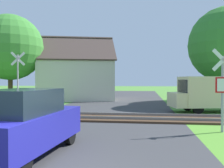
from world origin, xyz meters
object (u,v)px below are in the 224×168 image
tree_left (10,48)px  parked_car (25,123)px  house (76,79)px  mail_truck (212,92)px  crossing_sign_far (18,78)px  stop_sign_near (223,86)px

tree_left → parked_car: tree_left is taller
house → mail_truck: bearing=-52.9°
crossing_sign_far → tree_left: bearing=106.5°
tree_left → mail_truck: tree_left is taller
stop_sign_near → mail_truck: stop_sign_near is taller
stop_sign_near → crossing_sign_far: 11.68m
stop_sign_near → tree_left: tree_left is taller
stop_sign_near → parked_car: 7.28m
crossing_sign_far → mail_truck: (12.01, 1.93, -0.93)m
stop_sign_near → house: 18.14m
house → parked_car: (3.95, -18.96, -1.29)m
mail_truck → parked_car: (-7.33, -10.26, -0.34)m
stop_sign_near → crossing_sign_far: crossing_sign_far is taller
house → tree_left: (-5.28, -3.52, 2.85)m
parked_car → stop_sign_near: bearing=36.4°
parked_car → house: bearing=105.8°
stop_sign_near → mail_truck: (1.23, 6.39, -0.56)m
tree_left → mail_truck: size_ratio=1.55×
stop_sign_near → house: (-10.06, 15.09, 0.38)m
stop_sign_near → mail_truck: bearing=-108.2°
stop_sign_near → mail_truck: size_ratio=0.62×
house → mail_truck: 14.28m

